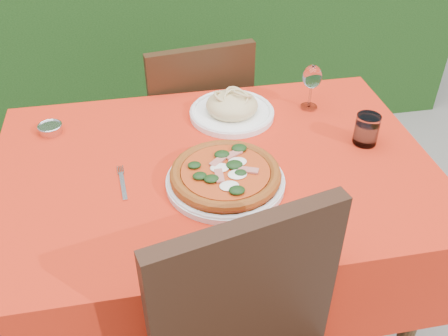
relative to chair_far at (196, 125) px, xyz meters
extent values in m
plane|color=slate|center=(-0.02, -0.59, -0.51)|extent=(60.00, 60.00, 0.00)
cube|color=#482D17|center=(-0.02, -0.59, 0.21)|extent=(1.20, 0.80, 0.04)
cylinder|color=#482D17|center=(0.52, -0.93, -0.16)|extent=(0.05, 0.05, 0.70)
cylinder|color=#482D17|center=(-0.56, -0.25, -0.16)|extent=(0.05, 0.05, 0.70)
cylinder|color=#482D17|center=(0.52, -0.25, -0.16)|extent=(0.05, 0.05, 0.70)
cube|color=red|center=(-0.02, -0.59, 0.08)|extent=(1.26, 0.86, 0.32)
cube|color=black|center=(-0.04, -1.06, 0.22)|extent=(0.43, 0.14, 0.48)
cube|color=black|center=(-0.01, 0.08, -0.08)|extent=(0.45, 0.45, 0.04)
cube|color=black|center=(0.01, -0.10, 0.16)|extent=(0.40, 0.09, 0.44)
cylinder|color=black|center=(0.13, 0.28, -0.30)|extent=(0.03, 0.03, 0.41)
cylinder|color=black|center=(-0.21, 0.23, -0.30)|extent=(0.03, 0.03, 0.41)
cylinder|color=black|center=(0.18, -0.06, -0.30)|extent=(0.03, 0.03, 0.41)
cylinder|color=black|center=(-0.16, -0.11, -0.30)|extent=(0.03, 0.03, 0.41)
cylinder|color=silver|center=(-0.01, -0.68, 0.25)|extent=(0.32, 0.32, 0.02)
cylinder|color=#B75719|center=(-0.01, -0.68, 0.27)|extent=(0.37, 0.37, 0.02)
cylinder|color=#982909|center=(-0.01, -0.68, 0.28)|extent=(0.30, 0.30, 0.01)
cylinder|color=white|center=(0.08, -0.34, 0.25)|extent=(0.28, 0.28, 0.02)
ellipsoid|color=#DBBF89|center=(0.08, -0.34, 0.28)|extent=(0.22, 0.22, 0.08)
cylinder|color=silver|center=(0.44, -0.57, 0.29)|extent=(0.07, 0.07, 0.09)
cylinder|color=#A8D0E4|center=(0.44, -0.57, 0.27)|extent=(0.06, 0.06, 0.07)
cylinder|color=white|center=(0.34, -0.34, 0.24)|extent=(0.06, 0.06, 0.01)
cylinder|color=white|center=(0.34, -0.34, 0.29)|extent=(0.01, 0.01, 0.08)
ellipsoid|color=white|center=(0.34, -0.34, 0.36)|extent=(0.06, 0.06, 0.08)
cube|color=#BCBBC2|center=(-0.28, -0.64, 0.24)|extent=(0.03, 0.16, 0.00)
cylinder|color=silver|center=(-0.50, -0.33, 0.25)|extent=(0.07, 0.07, 0.03)
camera|label=1|loc=(-0.21, -1.71, 1.11)|focal=40.00mm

